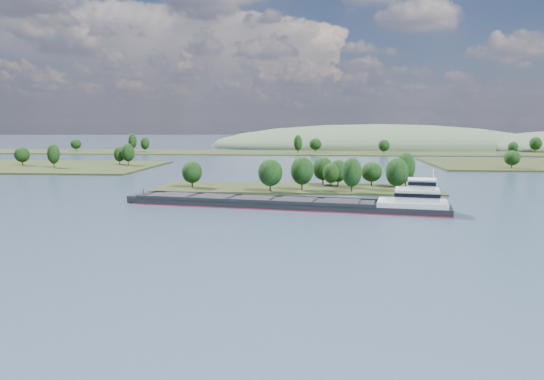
# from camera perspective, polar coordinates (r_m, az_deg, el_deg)

# --- Properties ---
(ground) EXTENTS (1800.00, 1800.00, 0.00)m
(ground) POSITION_cam_1_polar(r_m,az_deg,el_deg) (131.77, 1.45, -3.16)
(ground) COLOR #324256
(ground) RESTS_ON ground
(tree_island) EXTENTS (100.00, 31.02, 13.78)m
(tree_island) POSITION_cam_1_polar(r_m,az_deg,el_deg) (189.05, 4.55, 1.20)
(tree_island) COLOR black
(tree_island) RESTS_ON ground
(back_shoreline) EXTENTS (900.00, 60.00, 15.37)m
(back_shoreline) POSITION_cam_1_polar(r_m,az_deg,el_deg) (409.73, 5.23, 4.04)
(back_shoreline) COLOR black
(back_shoreline) RESTS_ON ground
(hill_west) EXTENTS (320.00, 160.00, 44.00)m
(hill_west) POSITION_cam_1_polar(r_m,az_deg,el_deg) (512.39, 11.16, 4.51)
(hill_west) COLOR #3C5137
(hill_west) RESTS_ON ground
(cargo_barge) EXTENTS (92.87, 26.32, 12.49)m
(cargo_barge) POSITION_cam_1_polar(r_m,az_deg,el_deg) (148.97, 3.54, -1.34)
(cargo_barge) COLOR black
(cargo_barge) RESTS_ON ground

